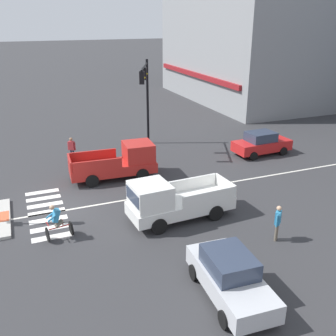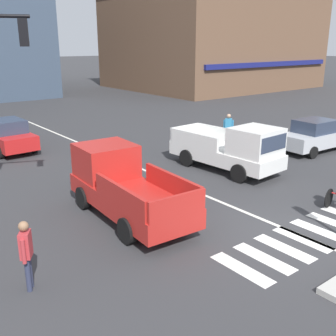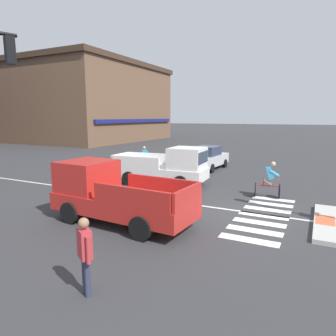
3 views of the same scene
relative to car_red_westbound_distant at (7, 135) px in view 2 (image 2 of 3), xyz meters
name	(u,v)px [view 2 (image 2 of 3)]	position (x,y,z in m)	size (l,w,h in m)	color
ground_plane	(283,231)	(3.45, -14.39, -0.81)	(300.00, 300.00, 0.00)	#333335
crosswalk_stripe_a	(242,269)	(0.89, -15.07, -0.81)	(0.44, 1.80, 0.01)	silver
crosswalk_stripe_b	(264,258)	(1.75, -15.07, -0.81)	(0.44, 1.80, 0.01)	silver
crosswalk_stripe_c	(284,248)	(2.60, -15.07, -0.81)	(0.44, 1.80, 0.01)	silver
crosswalk_stripe_d	(303,239)	(3.45, -15.07, -0.81)	(0.44, 1.80, 0.01)	silver
crosswalk_stripe_e	(320,231)	(4.30, -15.07, -0.81)	(0.44, 1.80, 0.01)	silver
crosswalk_stripe_f	(335,223)	(5.15, -15.07, -0.81)	(0.44, 1.80, 0.01)	silver
lane_centre_line	(114,157)	(3.60, -4.39, -0.81)	(0.14, 28.00, 0.01)	silver
building_corner_left	(212,38)	(30.41, 16.67, 5.02)	(22.38, 18.79, 11.62)	brown
car_red_westbound_distant	(7,135)	(0.00, 0.00, 0.00)	(1.97, 4.17, 1.64)	red
car_silver_cross_right	(315,136)	(12.30, -9.72, 0.00)	(4.19, 2.02, 1.64)	silver
pickup_truck_white_eastbound_mid	(233,150)	(6.50, -9.50, 0.17)	(2.28, 5.20, 2.08)	white
pickup_truck_red_westbound_near	(123,185)	(0.42, -10.37, 0.17)	(2.27, 5.20, 2.08)	red
pedestrian_at_curb_left	(26,250)	(-3.50, -12.68, 0.17)	(0.37, 0.48, 1.67)	#2D334C
pedestrian_waiting_far_side	(228,127)	(9.90, -5.96, 0.17)	(0.41, 0.43, 1.67)	#6B6051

